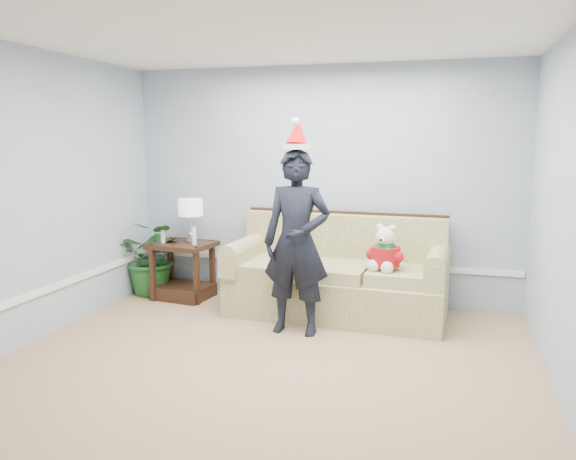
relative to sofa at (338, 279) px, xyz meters
The scene contains 10 objects.
room_shell 2.27m from the sofa, 98.56° to the right, with size 4.54×5.04×2.74m.
wainscot_trim 1.71m from the sofa, 150.17° to the right, with size 4.49×4.99×0.06m.
sofa is the anchor object (origin of this frame).
side_table 1.88m from the sofa, behind, with size 0.76×0.66×0.67m.
table_lamp 1.92m from the sofa, behind, with size 0.29×0.29×0.51m.
candle_pair 1.92m from the sofa, behind, with size 0.45×0.05×0.21m.
houseplant 2.31m from the sofa, behind, with size 0.82×0.71×0.92m, color #1D5722.
man 0.92m from the sofa, 110.27° to the right, with size 0.65×0.43×1.79m, color black.
santa_hat 1.70m from the sofa, 110.66° to the right, with size 0.26×0.29×0.30m.
teddy_bear 0.68m from the sofa, 23.15° to the right, with size 0.37×0.37×0.48m.
Camera 1 is at (1.42, -3.80, 1.87)m, focal length 35.00 mm.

